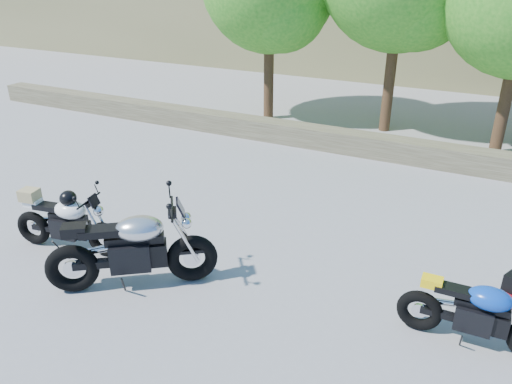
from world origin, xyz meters
TOP-DOWN VIEW (x-y plane):
  - ground at (0.00, 0.00)m, footprint 90.00×90.00m
  - stone_wall at (0.00, 5.50)m, footprint 22.00×0.55m
  - silver_bike at (-0.63, -1.12)m, footprint 2.02×1.53m
  - white_bike at (-2.21, -0.82)m, footprint 1.87×0.63m
  - blue_bike at (3.73, -0.28)m, footprint 1.80×0.57m

SIDE VIEW (x-z plane):
  - ground at x=0.00m, z-range 0.00..0.00m
  - stone_wall at x=0.00m, z-range 0.00..0.50m
  - blue_bike at x=3.73m, z-range -0.01..0.89m
  - white_bike at x=-2.21m, z-range -0.01..1.03m
  - silver_bike at x=-0.63m, z-range -0.02..1.17m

